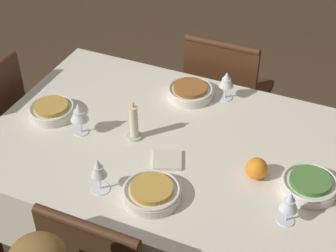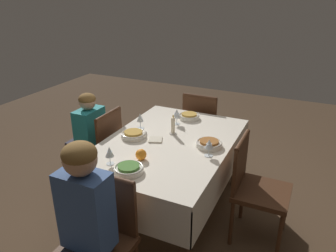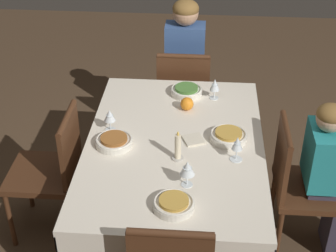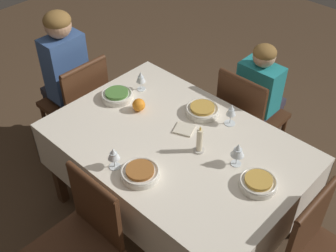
# 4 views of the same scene
# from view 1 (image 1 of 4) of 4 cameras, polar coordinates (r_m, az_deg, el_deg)

# --- Properties ---
(ground_plane) EXTENTS (8.00, 8.00, 0.00)m
(ground_plane) POSITION_cam_1_polar(r_m,az_deg,el_deg) (2.70, 0.30, -13.74)
(ground_plane) COLOR #4C3826
(dining_table) EXTENTS (1.55, 1.05, 0.73)m
(dining_table) POSITION_cam_1_polar(r_m,az_deg,el_deg) (2.22, 0.36, -3.62)
(dining_table) COLOR silver
(dining_table) RESTS_ON ground_plane
(chair_south) EXTENTS (0.42, 0.43, 0.89)m
(chair_south) POSITION_cam_1_polar(r_m,az_deg,el_deg) (2.88, 6.30, 3.74)
(chair_south) COLOR #472816
(chair_south) RESTS_ON ground_plane
(bowl_west) EXTENTS (0.22, 0.22, 0.06)m
(bowl_west) POSITION_cam_1_polar(r_m,az_deg,el_deg) (2.02, 15.42, -6.24)
(bowl_west) COLOR silver
(bowl_west) RESTS_ON dining_table
(wine_glass_west) EXTENTS (0.07, 0.07, 0.14)m
(wine_glass_west) POSITION_cam_1_polar(r_m,az_deg,el_deg) (1.84, 13.33, -8.19)
(wine_glass_west) COLOR white
(wine_glass_west) RESTS_ON dining_table
(bowl_north) EXTENTS (0.22, 0.22, 0.06)m
(bowl_north) POSITION_cam_1_polar(r_m,az_deg,el_deg) (1.92, -1.81, -7.33)
(bowl_north) COLOR silver
(bowl_north) RESTS_ON dining_table
(wine_glass_north) EXTENTS (0.07, 0.07, 0.15)m
(wine_glass_north) POSITION_cam_1_polar(r_m,az_deg,el_deg) (1.91, -7.73, -4.75)
(wine_glass_north) COLOR white
(wine_glass_north) RESTS_ON dining_table
(bowl_south) EXTENTS (0.22, 0.22, 0.06)m
(bowl_south) POSITION_cam_1_polar(r_m,az_deg,el_deg) (2.42, 2.50, 3.89)
(bowl_south) COLOR silver
(bowl_south) RESTS_ON dining_table
(wine_glass_south) EXTENTS (0.07, 0.07, 0.14)m
(wine_glass_south) POSITION_cam_1_polar(r_m,az_deg,el_deg) (2.38, 6.49, 5.05)
(wine_glass_south) COLOR white
(wine_glass_south) RESTS_ON dining_table
(bowl_east) EXTENTS (0.21, 0.21, 0.06)m
(bowl_east) POSITION_cam_1_polar(r_m,az_deg,el_deg) (2.36, -12.74, 1.76)
(bowl_east) COLOR silver
(bowl_east) RESTS_ON dining_table
(wine_glass_east) EXTENTS (0.08, 0.08, 0.15)m
(wine_glass_east) POSITION_cam_1_polar(r_m,az_deg,el_deg) (2.18, -9.84, 1.46)
(wine_glass_east) COLOR white
(wine_glass_east) RESTS_ON dining_table
(candle_centerpiece) EXTENTS (0.07, 0.07, 0.18)m
(candle_centerpiece) POSITION_cam_1_polar(r_m,az_deg,el_deg) (2.15, -3.80, 0.22)
(candle_centerpiece) COLOR beige
(candle_centerpiece) RESTS_ON dining_table
(orange_fruit) EXTENTS (0.09, 0.09, 0.09)m
(orange_fruit) POSITION_cam_1_polar(r_m,az_deg,el_deg) (2.01, 9.80, -4.67)
(orange_fruit) COLOR orange
(orange_fruit) RESTS_ON dining_table
(napkin_red_folded) EXTENTS (0.15, 0.15, 0.01)m
(napkin_red_folded) POSITION_cam_1_polar(r_m,az_deg,el_deg) (2.08, -0.07, -3.79)
(napkin_red_folded) COLOR beige
(napkin_red_folded) RESTS_ON dining_table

